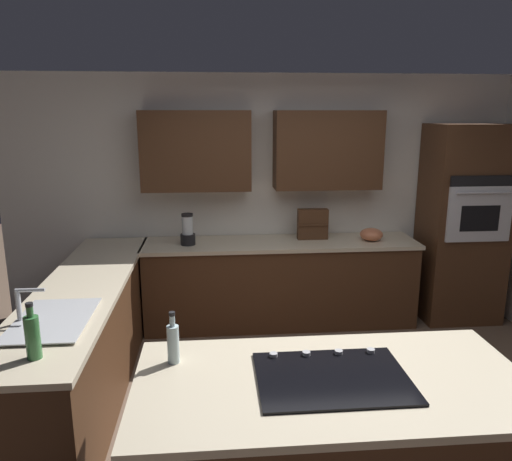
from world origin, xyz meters
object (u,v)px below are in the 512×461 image
at_px(wall_oven, 463,224).
at_px(dish_soap_bottle, 33,336).
at_px(oil_bottle, 173,342).
at_px(sink_unit, 51,319).
at_px(cooktop, 332,377).
at_px(mixing_bowl, 371,234).
at_px(blender, 188,231).
at_px(spice_rack, 313,224).

bearing_deg(wall_oven, dish_soap_bottle, 33.05).
xyz_separation_m(wall_oven, oil_bottle, (2.86, 2.47, -0.03)).
relative_size(dish_soap_bottle, oil_bottle, 1.11).
relative_size(wall_oven, sink_unit, 2.99).
bearing_deg(cooktop, sink_unit, -27.00).
bearing_deg(mixing_bowl, dish_soap_bottle, 41.51).
bearing_deg(mixing_bowl, cooktop, 68.37).
distance_m(sink_unit, oil_bottle, 1.01).
bearing_deg(cooktop, oil_bottle, -16.17).
xyz_separation_m(wall_oven, blender, (2.90, 0.04, -0.01)).
xyz_separation_m(cooktop, mixing_bowl, (-1.06, -2.67, 0.06)).
bearing_deg(spice_rack, wall_oven, 176.99).
xyz_separation_m(wall_oven, sink_unit, (3.68, 1.88, -0.13)).
bearing_deg(cooktop, spice_rack, -99.31).
bearing_deg(spice_rack, blender, 5.28).
height_order(cooktop, spice_rack, spice_rack).
bearing_deg(mixing_bowl, oil_bottle, 52.55).
relative_size(mixing_bowl, oil_bottle, 0.82).
relative_size(blender, mixing_bowl, 1.35).
bearing_deg(cooktop, mixing_bowl, -111.63).
relative_size(cooktop, dish_soap_bottle, 2.38).
bearing_deg(sink_unit, wall_oven, -152.99).
bearing_deg(mixing_bowl, spice_rack, -11.32).
distance_m(mixing_bowl, dish_soap_bottle, 3.50).
distance_m(cooktop, oil_bottle, 0.85).
bearing_deg(oil_bottle, dish_soap_bottle, -8.46).
distance_m(sink_unit, blender, 2.00).
relative_size(spice_rack, oil_bottle, 1.11).
height_order(sink_unit, oil_bottle, oil_bottle).
height_order(mixing_bowl, oil_bottle, oil_bottle).
relative_size(sink_unit, cooktop, 0.92).
bearing_deg(spice_rack, mixing_bowl, 168.68).
relative_size(cooktop, oil_bottle, 2.64).
height_order(spice_rack, dish_soap_bottle, same).
distance_m(sink_unit, dish_soap_bottle, 0.50).
xyz_separation_m(cooktop, spice_rack, (-0.46, -2.79, 0.15)).
distance_m(cooktop, dish_soap_bottle, 1.61).
relative_size(wall_oven, cooktop, 2.75).
bearing_deg(dish_soap_bottle, cooktop, 167.51).
xyz_separation_m(blender, mixing_bowl, (-1.90, 0.00, -0.07)).
distance_m(wall_oven, mixing_bowl, 1.00).
bearing_deg(blender, mixing_bowl, 180.00).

